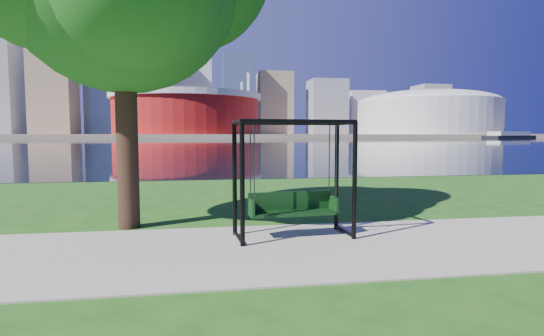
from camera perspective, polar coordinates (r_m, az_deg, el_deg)
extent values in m
plane|color=#1E5114|center=(8.71, 0.74, -10.00)|extent=(900.00, 900.00, 0.00)
cube|color=#9E937F|center=(8.23, 1.36, -10.77)|extent=(120.00, 4.00, 0.03)
cube|color=black|center=(110.33, -8.53, 3.43)|extent=(900.00, 180.00, 0.02)
cube|color=#937F60|center=(314.31, -9.04, 4.34)|extent=(900.00, 228.00, 2.00)
cylinder|color=maroon|center=(243.69, -11.37, 7.07)|extent=(80.00, 80.00, 22.00)
cylinder|color=silver|center=(244.30, -11.40, 9.29)|extent=(83.00, 83.00, 3.00)
cylinder|color=silver|center=(263.90, -4.00, 8.04)|extent=(2.00, 2.00, 32.00)
cylinder|color=silver|center=(266.02, -18.40, 7.79)|extent=(2.00, 2.00, 32.00)
cylinder|color=silver|center=(228.64, -19.92, 8.31)|extent=(2.00, 2.00, 32.00)
cylinder|color=silver|center=(226.17, -3.11, 8.62)|extent=(2.00, 2.00, 32.00)
cylinder|color=beige|center=(279.13, 20.12, 6.35)|extent=(84.00, 84.00, 20.00)
ellipsoid|color=beige|center=(279.59, 20.17, 8.19)|extent=(84.00, 84.00, 15.12)
cube|color=#998466|center=(326.61, -27.37, 11.81)|extent=(26.00, 26.00, 88.00)
cube|color=slate|center=(343.55, -21.20, 12.22)|extent=(30.00, 24.00, 95.00)
cube|color=gray|center=(317.69, -16.49, 10.90)|extent=(24.00, 24.00, 72.00)
cube|color=silver|center=(345.71, -10.84, 11.15)|extent=(32.00, 28.00, 80.00)
cube|color=slate|center=(320.70, -4.58, 9.75)|extent=(22.00, 22.00, 58.00)
cube|color=#998466|center=(338.89, 0.34, 8.64)|extent=(26.00, 26.00, 48.00)
cube|color=gray|center=(338.03, 7.39, 8.11)|extent=(28.00, 24.00, 42.00)
cube|color=silver|center=(374.51, 12.20, 7.24)|extent=(30.00, 26.00, 36.00)
cube|color=gray|center=(378.08, 20.46, 7.33)|extent=(24.00, 24.00, 40.00)
cube|color=#998466|center=(411.57, 24.27, 6.41)|extent=(26.00, 26.00, 32.00)
cylinder|color=black|center=(8.15, -4.02, -2.30)|extent=(0.10, 0.10, 2.44)
cylinder|color=black|center=(8.84, 11.05, -1.83)|extent=(0.10, 0.10, 2.44)
cylinder|color=black|center=(9.08, -5.05, -1.60)|extent=(0.10, 0.10, 2.44)
cylinder|color=black|center=(9.71, 8.68, -1.23)|extent=(0.10, 0.10, 2.44)
cylinder|color=black|center=(8.37, 3.87, 6.24)|extent=(2.33, 0.28, 0.10)
cylinder|color=black|center=(9.28, 2.07, 6.09)|extent=(2.33, 0.28, 0.10)
cylinder|color=black|center=(8.56, -4.61, 6.20)|extent=(0.17, 0.96, 0.10)
cylinder|color=black|center=(8.82, -4.51, -9.28)|extent=(0.15, 0.96, 0.08)
cylinder|color=black|center=(9.23, 9.91, 6.03)|extent=(0.17, 0.96, 0.10)
cylinder|color=black|center=(9.46, 9.71, -8.36)|extent=(0.15, 0.96, 0.08)
cube|color=black|center=(8.98, 2.88, -6.10)|extent=(1.89, 0.62, 0.06)
cube|color=black|center=(9.13, 2.51, -4.43)|extent=(1.85, 0.20, 0.40)
cube|color=black|center=(8.74, -2.78, -5.41)|extent=(0.09, 0.48, 0.36)
cube|color=black|center=(9.25, 8.22, -4.90)|extent=(0.09, 0.48, 0.36)
cylinder|color=#343439|center=(8.44, -2.41, 0.65)|extent=(0.03, 0.03, 1.54)
cylinder|color=#343439|center=(8.95, 8.64, 0.83)|extent=(0.03, 0.03, 1.54)
cylinder|color=#343439|center=(8.82, -2.91, 0.82)|extent=(0.03, 0.03, 1.54)
cylinder|color=#343439|center=(9.31, 7.72, 0.99)|extent=(0.03, 0.03, 1.54)
cylinder|color=black|center=(10.37, -18.96, 5.78)|extent=(0.49, 0.49, 4.91)
cube|color=black|center=(247.91, 29.28, 3.68)|extent=(34.22, 20.29, 1.33)
cube|color=silver|center=(247.90, 29.29, 4.06)|extent=(27.42, 16.34, 2.00)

